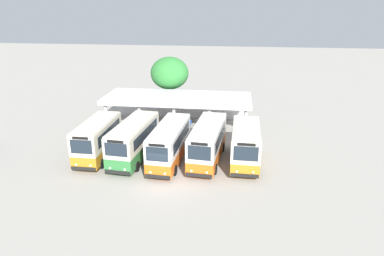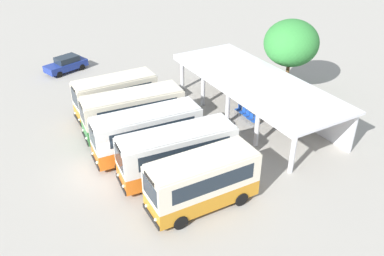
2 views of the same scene
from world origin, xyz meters
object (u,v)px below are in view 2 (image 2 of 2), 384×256
object	(u,v)px
waiting_chair_middle_seat	(247,114)
waiting_chair_second_from_end	(243,111)
city_bus_second_in_row	(133,111)
city_bus_middle_cream	(147,132)
waiting_chair_end_by_column	(239,109)
city_bus_fourth_amber	(177,152)
city_bus_fifth_blue	(202,180)
waiting_chair_fifth_seat	(255,120)
waiting_chair_fourth_seat	(250,117)
city_bus_nearest_orange	(116,96)
parked_car_flank	(66,64)

from	to	relation	value
waiting_chair_middle_seat	waiting_chair_second_from_end	bearing A→B (deg)	177.85
city_bus_second_in_row	city_bus_middle_cream	distance (m)	3.32
waiting_chair_end_by_column	waiting_chair_middle_seat	xyz separation A→B (m)	(1.14, -0.01, 0.00)
city_bus_fourth_amber	waiting_chair_second_from_end	distance (m)	9.79
waiting_chair_middle_seat	waiting_chair_end_by_column	bearing A→B (deg)	179.65
city_bus_fifth_blue	waiting_chair_fifth_seat	world-z (taller)	city_bus_fifth_blue
waiting_chair_end_by_column	waiting_chair_second_from_end	world-z (taller)	same
city_bus_second_in_row	city_bus_fifth_blue	bearing A→B (deg)	1.38
waiting_chair_fourth_seat	waiting_chair_fifth_seat	size ratio (longest dim) A/B	1.00
city_bus_second_in_row	waiting_chair_middle_seat	distance (m)	9.40
city_bus_nearest_orange	waiting_chair_middle_seat	xyz separation A→B (m)	(6.00, 9.09, -1.38)
city_bus_nearest_orange	parked_car_flank	distance (m)	12.02
city_bus_fifth_blue	city_bus_second_in_row	bearing A→B (deg)	-178.62
parked_car_flank	waiting_chair_fourth_seat	xyz separation A→B (m)	(18.49, 10.20, -0.31)
city_bus_nearest_orange	waiting_chair_end_by_column	size ratio (longest dim) A/B	7.93
waiting_chair_fourth_seat	waiting_chair_fifth_seat	xyz separation A→B (m)	(0.57, 0.02, 0.00)
city_bus_fifth_blue	city_bus_nearest_orange	bearing A→B (deg)	-178.15
waiting_chair_second_from_end	city_bus_nearest_orange	bearing A→B (deg)	-120.80
city_bus_middle_cream	city_bus_fourth_amber	size ratio (longest dim) A/B	0.99
city_bus_second_in_row	city_bus_fifth_blue	world-z (taller)	city_bus_second_in_row
city_bus_second_in_row	waiting_chair_middle_seat	xyz separation A→B (m)	(2.69, 8.90, -1.37)
parked_car_flank	waiting_chair_second_from_end	xyz separation A→B (m)	(17.35, 10.28, -0.31)
city_bus_nearest_orange	waiting_chair_middle_seat	size ratio (longest dim) A/B	7.93
city_bus_middle_cream	waiting_chair_fifth_seat	world-z (taller)	city_bus_middle_cream
city_bus_nearest_orange	waiting_chair_fifth_seat	bearing A→B (deg)	51.76
waiting_chair_end_by_column	waiting_chair_fifth_seat	bearing A→B (deg)	-0.91
city_bus_second_in_row	waiting_chair_fourth_seat	bearing A→B (deg)	69.76
city_bus_nearest_orange	city_bus_second_in_row	bearing A→B (deg)	3.26
city_bus_nearest_orange	city_bus_fourth_amber	world-z (taller)	city_bus_nearest_orange
city_bus_second_in_row	waiting_chair_end_by_column	bearing A→B (deg)	80.10
city_bus_middle_cream	city_bus_second_in_row	bearing A→B (deg)	174.53
parked_car_flank	waiting_chair_fifth_seat	xyz separation A→B (m)	(19.06, 10.23, -0.31)
city_bus_nearest_orange	waiting_chair_end_by_column	distance (m)	10.41
waiting_chair_fifth_seat	waiting_chair_second_from_end	bearing A→B (deg)	178.31
parked_car_flank	waiting_chair_end_by_column	distance (m)	19.67
city_bus_nearest_orange	waiting_chair_second_from_end	xyz separation A→B (m)	(5.43, 9.11, -1.38)
city_bus_middle_cream	city_bus_fifth_blue	size ratio (longest dim) A/B	1.16
city_bus_fourth_amber	city_bus_fifth_blue	size ratio (longest dim) A/B	1.17
city_bus_middle_cream	waiting_chair_fifth_seat	xyz separation A→B (m)	(0.52, 9.19, -1.37)
parked_car_flank	waiting_chair_second_from_end	world-z (taller)	parked_car_flank
city_bus_nearest_orange	parked_car_flank	bearing A→B (deg)	-174.43
parked_car_flank	waiting_chair_fifth_seat	distance (m)	21.63
city_bus_second_in_row	parked_car_flank	bearing A→B (deg)	-174.93
waiting_chair_middle_seat	city_bus_second_in_row	bearing A→B (deg)	-106.83
city_bus_middle_cream	waiting_chair_end_by_column	size ratio (longest dim) A/B	9.14
city_bus_fifth_blue	parked_car_flank	distance (m)	25.23
waiting_chair_fifth_seat	waiting_chair_end_by_column	bearing A→B (deg)	179.09
waiting_chair_end_by_column	waiting_chair_fifth_seat	size ratio (longest dim) A/B	1.00
city_bus_fourth_amber	waiting_chair_fourth_seat	bearing A→B (deg)	111.50
waiting_chair_middle_seat	city_bus_middle_cream	bearing A→B (deg)	-86.18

